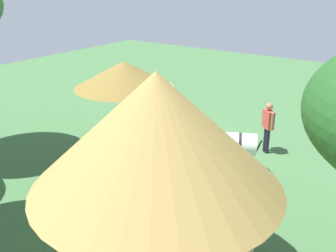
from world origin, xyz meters
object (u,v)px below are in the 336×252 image
patio_chair_near_hut (94,148)px  patio_chair_west_end (145,153)px  patio_dining_table (126,137)px  standing_watcher (268,123)px  striped_lounge_chair (203,135)px  guest_beside_umbrella (151,144)px  patio_chair_near_lawn (117,129)px  zebra_nearest_camera (227,144)px  patio_chair_east_end (158,135)px  zebra_by_umbrella (156,96)px  shade_umbrella (124,75)px  thatched_hut (157,174)px

patio_chair_near_hut → patio_chair_west_end: bearing=46.8°
patio_dining_table → standing_watcher: (-3.77, -2.95, 0.41)m
patio_dining_table → striped_lounge_chair: (-1.49, -2.53, -0.40)m
patio_dining_table → guest_beside_umbrella: (-1.49, 0.60, 0.32)m
guest_beside_umbrella → patio_chair_near_lawn: bearing=-111.4°
zebra_nearest_camera → patio_chair_east_end: bearing=59.3°
zebra_by_umbrella → shade_umbrella: bearing=-162.9°
patio_chair_near_lawn → striped_lounge_chair: patio_chair_near_lawn is taller
patio_chair_near_lawn → patio_chair_near_hut: size_ratio=1.00×
zebra_nearest_camera → thatched_hut: bearing=166.3°
patio_chair_near_lawn → patio_chair_west_end: same height
patio_dining_table → striped_lounge_chair: bearing=-120.5°
patio_chair_near_lawn → patio_chair_east_end: (-1.54, -0.40, 0.00)m
shade_umbrella → patio_chair_near_lawn: 2.56m
patio_chair_west_end → guest_beside_umbrella: guest_beside_umbrella is taller
guest_beside_umbrella → striped_lounge_chair: guest_beside_umbrella is taller
standing_watcher → patio_chair_near_hut: bearing=84.2°
patio_dining_table → patio_chair_west_end: (-1.10, 0.40, -0.14)m
patio_chair_near_hut → striped_lounge_chair: bearing=85.0°
guest_beside_umbrella → striped_lounge_chair: 3.21m
patio_dining_table → standing_watcher: bearing=-141.9°
shade_umbrella → zebra_by_umbrella: size_ratio=1.42×
thatched_hut → striped_lounge_chair: 7.69m
striped_lounge_chair → zebra_nearest_camera: bearing=62.1°
patio_chair_near_lawn → guest_beside_umbrella: 2.80m
thatched_hut → patio_dining_table: (4.44, -4.23, -1.75)m
patio_chair_near_lawn → standing_watcher: 5.33m
shade_umbrella → patio_chair_east_end: bearing=-118.4°
patio_dining_table → zebra_by_umbrella: 3.82m
thatched_hut → standing_watcher: 7.34m
patio_chair_east_end → zebra_by_umbrella: (1.94, -2.52, 0.46)m
thatched_hut → guest_beside_umbrella: thatched_hut is taller
zebra_nearest_camera → patio_dining_table: bearing=77.4°
shade_umbrella → zebra_nearest_camera: (-3.35, -0.79, -1.83)m
patio_dining_table → zebra_by_umbrella: bearing=-68.7°
patio_chair_near_lawn → zebra_by_umbrella: zebra_by_umbrella is taller
shade_umbrella → patio_dining_table: size_ratio=2.23×
shade_umbrella → patio_chair_near_hut: size_ratio=3.58×
patio_chair_near_lawn → zebra_by_umbrella: bearing=-140.0°
shade_umbrella → zebra_nearest_camera: bearing=-166.7°
standing_watcher → zebra_by_umbrella: bearing=34.1°
thatched_hut → striped_lounge_chair: thatched_hut is taller
patio_dining_table → patio_chair_near_lawn: patio_chair_near_lawn is taller
thatched_hut → standing_watcher: bearing=-84.7°
patio_chair_east_end → patio_chair_near_lawn: bearing=43.1°
patio_chair_near_hut → guest_beside_umbrella: 2.07m
patio_chair_near_hut → patio_chair_west_end: 1.70m
patio_chair_east_end → zebra_by_umbrella: 3.21m
striped_lounge_chair → shade_umbrella: bearing=-15.4°
patio_dining_table → patio_chair_east_end: bearing=-118.4°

